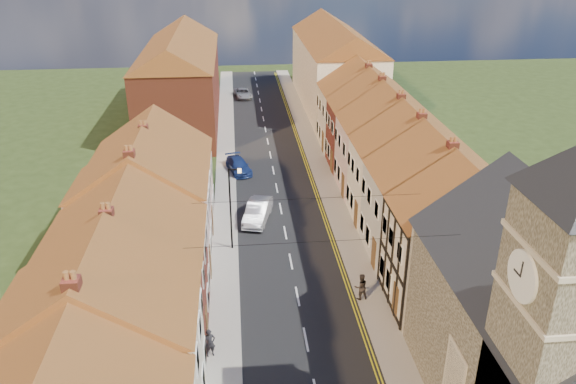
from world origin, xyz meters
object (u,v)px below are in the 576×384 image
Objects in this scene: car_far at (239,166)px; car_distant at (243,93)px; church at (557,317)px; pedestrian_right at (361,287)px; car_mid at (258,211)px; pedestrian_left at (210,343)px; lamppost at (232,204)px.

car_far reaches higher than car_distant.
church is 33.56m from car_far.
pedestrian_right reaches higher than car_distant.
pedestrian_left is at bearing -87.59° from car_mid.
lamppost is at bearing -107.39° from car_far.
church reaches higher than car_mid.
church reaches higher than car_far.
church is 16.35m from pedestrian_left.
pedestrian_left is (-14.46, 5.79, -4.96)m from church.
car_far is at bearing 112.27° from church.
car_mid is at bearing -73.37° from pedestrian_right.
car_mid is 2.70× the size of pedestrian_right.
car_mid is at bearing 59.60° from pedestrian_left.
pedestrian_right is (7.51, -6.74, -2.58)m from lamppost.
pedestrian_right is at bearing -86.49° from car_far.
lamppost is 39.77m from car_distant.
car_distant is 46.74m from pedestrian_right.
pedestrian_left reaches higher than car_mid.
lamppost is 14.32m from car_far.
church is at bearing -82.62° from car_far.
lamppost is at bearing 64.82° from pedestrian_left.
car_mid is 35.43m from car_distant.
church is 2.53× the size of lamppost.
car_mid is at bearing -97.35° from car_far.
church is 21.38m from lamppost.
church is 3.34× the size of car_mid.
lamppost is 1.32× the size of car_mid.
church is 9.51× the size of pedestrian_left.
car_distant is (-11.51, 56.30, -5.27)m from church.
car_far is (-1.30, 9.80, -0.14)m from car_mid.
pedestrian_right is (5.60, -10.94, 0.21)m from car_mid.
lamppost reaches higher than car_far.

